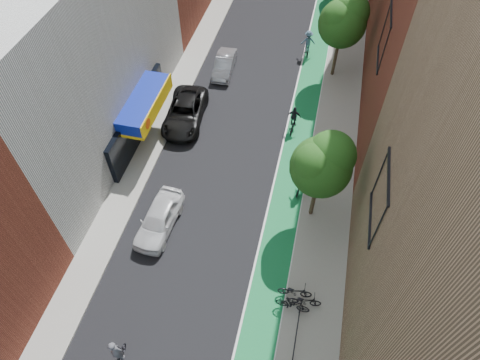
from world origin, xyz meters
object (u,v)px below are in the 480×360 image
Objects in this scene: parked_car_white at (159,219)px; cyclist_lead at (117,355)px; cyclist_lane_near at (301,181)px; cyclist_lane_far at (308,44)px; parked_car_silver at (224,65)px; cyclist_lane_mid at (293,122)px; parked_car_black at (185,112)px.

cyclist_lead is (0.75, -7.74, 0.03)m from parked_car_white.
cyclist_lane_near is 0.92× the size of cyclist_lane_far.
parked_car_white is at bearing 39.72° from cyclist_lane_near.
cyclist_lead is (0.76, -23.19, 0.13)m from parked_car_silver.
cyclist_lane_mid reaches higher than parked_car_silver.
cyclist_lane_far is at bearing -75.44° from cyclist_lane_near.
cyclist_lane_near is (6.95, 12.37, 0.04)m from cyclist_lead.
parked_car_silver is (1.31, 6.30, -0.11)m from parked_car_black.
parked_car_white is 2.23× the size of cyclist_lane_near.
cyclist_lane_near is 1.03× the size of cyclist_lane_mid.
cyclist_lead is 1.01× the size of cyclist_lane_far.
parked_car_silver is 1.85× the size of cyclist_lane_far.
cyclist_lane_mid is at bearing 60.53° from parked_car_white.
parked_car_black is 17.01m from cyclist_lead.
parked_car_silver is at bearing -90.48° from cyclist_lead.
cyclist_lane_mid is (6.44, -5.43, 0.04)m from parked_car_silver.
parked_car_black reaches higher than parked_car_silver.
cyclist_lead is 27.61m from cyclist_lane_far.
cyclist_lane_far is at bearing -103.75° from cyclist_lead.
parked_car_white is at bearing -86.84° from cyclist_lead.
parked_car_black is at bearing -104.89° from parked_car_silver.
cyclist_lane_near is at bearing -31.82° from parked_car_black.
parked_car_black is at bearing -85.37° from cyclist_lead.
cyclist_lead is (2.07, -16.89, 0.02)m from parked_car_black.
cyclist_lane_mid is at bearing -67.94° from cyclist_lane_near.
cyclist_lead reaches higher than cyclist_lane_near.
parked_car_white is 20.30m from cyclist_lane_far.
parked_car_silver is 23.20m from cyclist_lead.
cyclist_lane_far reaches higher than cyclist_lane_mid.
cyclist_lane_far reaches higher than parked_car_silver.
cyclist_lane_far is (6.21, 3.88, 0.35)m from parked_car_silver.
parked_car_white is at bearing -93.10° from parked_car_silver.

